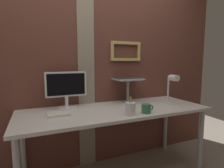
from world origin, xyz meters
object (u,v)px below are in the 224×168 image
(laptop, at_px, (125,74))
(coffee_mug, at_px, (146,109))
(monitor, at_px, (66,87))
(pen_cup, at_px, (130,109))
(desk_lamp, at_px, (172,86))

(laptop, height_order, coffee_mug, laptop)
(monitor, distance_m, laptop, 0.74)
(monitor, height_order, coffee_mug, monitor)
(laptop, bearing_deg, pen_cup, -112.80)
(laptop, relative_size, coffee_mug, 2.69)
(desk_lamp, bearing_deg, coffee_mug, -156.89)
(desk_lamp, xyz_separation_m, coffee_mug, (-0.47, -0.20, -0.17))
(desk_lamp, distance_m, coffee_mug, 0.54)
(desk_lamp, height_order, pen_cup, desk_lamp)
(laptop, bearing_deg, desk_lamp, -41.56)
(laptop, distance_m, desk_lamp, 0.56)
(laptop, relative_size, desk_lamp, 0.99)
(desk_lamp, height_order, coffee_mug, desk_lamp)
(pen_cup, xyz_separation_m, coffee_mug, (0.18, -0.00, -0.02))
(pen_cup, relative_size, coffee_mug, 1.36)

